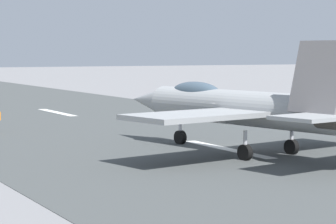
{
  "coord_description": "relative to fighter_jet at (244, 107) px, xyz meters",
  "views": [
    {
      "loc": [
        -33.4,
        20.68,
        5.08
      ],
      "look_at": [
        -1.86,
        4.16,
        2.2
      ],
      "focal_mm": 80.74,
      "sensor_mm": 36.0,
      "label": 1
    }
  ],
  "objects": [
    {
      "name": "runway_strip",
      "position": [
        2.28,
        -0.13,
        -2.34
      ],
      "size": [
        240.0,
        26.0,
        0.02
      ],
      "color": "#424646",
      "rests_on": "ground"
    },
    {
      "name": "marker_cone_far",
      "position": [
        23.45,
        -12.04,
        -2.07
      ],
      "size": [
        0.44,
        0.44,
        0.55
      ],
      "primitive_type": "cone",
      "color": "orange",
      "rests_on": "ground"
    },
    {
      "name": "fighter_jet",
      "position": [
        0.0,
        0.0,
        0.0
      ],
      "size": [
        17.34,
        14.65,
        5.54
      ],
      "color": "#939597",
      "rests_on": "ground"
    },
    {
      "name": "ground_plane",
      "position": [
        2.3,
        -0.13,
        -2.35
      ],
      "size": [
        400.0,
        400.0,
        0.0
      ],
      "primitive_type": "plane",
      "color": "gray"
    }
  ]
}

